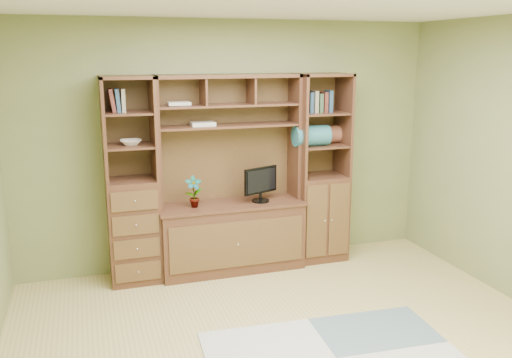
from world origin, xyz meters
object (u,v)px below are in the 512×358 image
object	(u,v)px
monitor	(261,178)
left_tower	(132,182)
right_tower	(320,168)
center_hutch	(231,176)

from	to	relation	value
monitor	left_tower	bearing A→B (deg)	155.17
right_tower	monitor	distance (m)	0.72
center_hutch	left_tower	xyz separation A→B (m)	(-1.00, 0.04, 0.00)
left_tower	monitor	size ratio (longest dim) A/B	4.03
left_tower	center_hutch	bearing A→B (deg)	-2.29
left_tower	right_tower	distance (m)	2.02
center_hutch	left_tower	size ratio (longest dim) A/B	1.00
left_tower	monitor	distance (m)	1.32
right_tower	monitor	xyz separation A→B (m)	(-0.71, -0.07, -0.04)
center_hutch	right_tower	xyz separation A→B (m)	(1.02, 0.04, 0.00)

